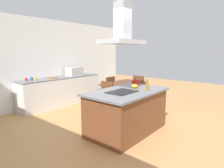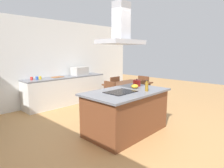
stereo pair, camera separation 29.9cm
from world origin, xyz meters
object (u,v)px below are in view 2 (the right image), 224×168
mixing_bowl (135,86)px  cutting_board (58,77)px  dining_table (128,86)px  chair_facing_island (146,94)px  coffee_mug_blue (37,78)px  chair_at_right_end (145,87)px  range_hood (121,31)px  chair_facing_back_wall (113,88)px  countertop_microwave (80,71)px  tea_kettle (137,83)px  coffee_mug_red (32,79)px  cooktop (121,92)px  olive_oil_bottle (147,87)px  coffee_mug_yellow (40,78)px  chair_at_left_end (107,96)px

mixing_bowl → cutting_board: mixing_bowl is taller
dining_table → chair_facing_island: bearing=-90.0°
coffee_mug_blue → chair_at_right_end: bearing=-30.2°
dining_table → range_hood: bearing=-145.1°
chair_facing_island → range_hood: size_ratio=0.99×
coffee_mug_blue → chair_facing_back_wall: size_ratio=0.10×
countertop_microwave → chair_at_right_end: size_ratio=0.56×
tea_kettle → coffee_mug_blue: (-1.15, 2.74, -0.03)m
countertop_microwave → chair_facing_island: size_ratio=0.56×
chair_at_right_end → chair_facing_back_wall: 1.13m
countertop_microwave → coffee_mug_blue: countertop_microwave is taller
chair_facing_island → range_hood: bearing=-163.0°
mixing_bowl → coffee_mug_red: (-1.06, 2.88, -0.00)m
coffee_mug_red → mixing_bowl: bearing=-69.8°
tea_kettle → chair_at_right_end: 2.15m
coffee_mug_blue → chair_facing_back_wall: bearing=-27.3°
cutting_board → dining_table: cutting_board is taller
cooktop → mixing_bowl: bearing=5.8°
range_hood → countertop_microwave: bearing=68.5°
coffee_mug_red → tea_kettle: bearing=-64.8°
cooktop → olive_oil_bottle: 0.56m
coffee_mug_yellow → dining_table: coffee_mug_yellow is taller
cutting_board → chair_facing_island: size_ratio=0.38×
tea_kettle → cutting_board: (-0.47, 2.75, -0.07)m
countertop_microwave → chair_at_left_end: (-0.35, -1.70, -0.53)m
chair_at_left_end → chair_facing_island: bearing=-36.0°
coffee_mug_red → range_hood: 3.20m
coffee_mug_blue → olive_oil_bottle: bearing=-75.7°
cutting_board → chair_at_right_end: size_ratio=0.38×
countertop_microwave → chair_facing_island: (0.56, -2.36, -0.53)m
tea_kettle → coffee_mug_red: tea_kettle is taller
coffee_mug_blue → range_hood: size_ratio=0.10×
chair_at_right_end → range_hood: (-2.61, -1.18, 1.59)m
olive_oil_bottle → chair_at_left_end: bearing=77.4°
tea_kettle → chair_facing_back_wall: bearing=61.1°
tea_kettle → coffee_mug_red: bearing=115.2°
cooktop → dining_table: cooktop is taller
coffee_mug_yellow → olive_oil_bottle: bearing=-77.3°
mixing_bowl → cutting_board: size_ratio=0.49×
tea_kettle → chair_facing_island: size_ratio=0.26×
tea_kettle → coffee_mug_blue: bearing=112.7°
cutting_board → coffee_mug_red: bearing=179.8°
tea_kettle → range_hood: (-0.77, -0.18, 1.13)m
coffee_mug_red → chair_at_right_end: size_ratio=0.10×
coffee_mug_yellow → coffee_mug_blue: bearing=173.5°
olive_oil_bottle → mixing_bowl: 0.39m
range_hood → olive_oil_bottle: bearing=-35.6°
countertop_microwave → chair_at_right_end: countertop_microwave is taller
coffee_mug_blue → cutting_board: coffee_mug_blue is taller
coffee_mug_yellow → chair_facing_back_wall: coffee_mug_yellow is taller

